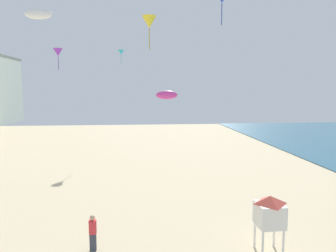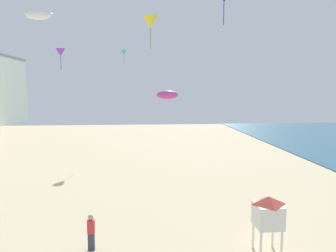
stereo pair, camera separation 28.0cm
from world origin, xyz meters
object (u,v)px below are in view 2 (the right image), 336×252
kite_cyan_delta (124,52)px  kite_yellow_delta (150,22)px  kite_purple_delta (60,52)px  kite_magenta_parafoil (167,95)px  lifeguard_stand (268,212)px  kite_white_parafoil (38,14)px  kite_flyer (91,230)px

kite_cyan_delta → kite_yellow_delta: (3.30, -17.87, 0.10)m
kite_yellow_delta → kite_purple_delta: size_ratio=1.17×
kite_purple_delta → kite_magenta_parafoil: size_ratio=1.47×
kite_yellow_delta → kite_magenta_parafoil: (1.05, -3.61, -5.59)m
lifeguard_stand → kite_cyan_delta: bearing=101.6°
kite_cyan_delta → kite_white_parafoil: (-2.61, -25.51, -1.28)m
kite_flyer → kite_purple_delta: bearing=139.2°
lifeguard_stand → kite_yellow_delta: (-4.79, 12.11, 10.51)m
kite_cyan_delta → kite_yellow_delta: kite_yellow_delta is taller
kite_flyer → kite_white_parafoil: bearing=161.0°
kite_flyer → kite_magenta_parafoil: bearing=94.4°
kite_white_parafoil → kite_flyer: bearing=-50.5°
lifeguard_stand → kite_yellow_delta: bearing=108.1°
kite_purple_delta → kite_magenta_parafoil: bearing=-49.6°
kite_flyer → kite_cyan_delta: (-0.40, 29.17, 11.33)m
kite_flyer → kite_purple_delta: (-6.26, 19.68, 10.10)m
kite_white_parafoil → kite_magenta_parafoil: bearing=30.1°
kite_cyan_delta → kite_purple_delta: size_ratio=0.85×
lifeguard_stand → kite_yellow_delta: 16.73m
kite_yellow_delta → kite_cyan_delta: bearing=100.4°
kite_purple_delta → kite_cyan_delta: bearing=58.3°
lifeguard_stand → kite_magenta_parafoil: (-3.74, 8.50, 4.93)m
kite_cyan_delta → kite_white_parafoil: kite_cyan_delta is taller
lifeguard_stand → kite_magenta_parafoil: bearing=110.2°
lifeguard_stand → kite_white_parafoil: size_ratio=1.80×
lifeguard_stand → kite_purple_delta: 26.43m
kite_cyan_delta → kite_white_parafoil: 25.68m
kite_white_parafoil → kite_magenta_parafoil: (6.96, 4.03, -4.21)m
kite_cyan_delta → kite_flyer: bearing=-89.2°
lifeguard_stand → kite_white_parafoil: kite_white_parafoil is taller
kite_flyer → kite_yellow_delta: (2.89, 11.30, 11.43)m
kite_purple_delta → kite_magenta_parafoil: kite_purple_delta is taller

